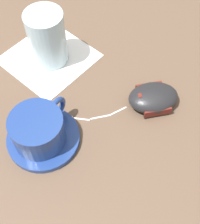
{
  "coord_description": "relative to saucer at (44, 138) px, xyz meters",
  "views": [
    {
      "loc": [
        -0.21,
        -0.29,
        0.5
      ],
      "look_at": [
        0.02,
        -0.1,
        0.03
      ],
      "focal_mm": 50.0,
      "sensor_mm": 36.0,
      "label": 1
    }
  ],
  "objects": [
    {
      "name": "ground_plane",
      "position": [
        0.07,
        0.05,
        -0.01
      ],
      "size": [
        3.0,
        3.0,
        0.0
      ],
      "primitive_type": "plane",
      "color": "brown"
    },
    {
      "name": "saucer",
      "position": [
        0.0,
        0.0,
        0.0
      ],
      "size": [
        0.13,
        0.13,
        0.01
      ],
      "primitive_type": "cylinder",
      "color": "navy",
      "rests_on": "ground"
    },
    {
      "name": "coffee_cup",
      "position": [
        -0.0,
        0.0,
        0.04
      ],
      "size": [
        0.12,
        0.09,
        0.06
      ],
      "color": "navy",
      "rests_on": "saucer"
    },
    {
      "name": "computer_mouse",
      "position": [
        0.19,
        -0.1,
        0.01
      ],
      "size": [
        0.12,
        0.11,
        0.04
      ],
      "color": "black",
      "rests_on": "ground"
    },
    {
      "name": "mouse_cable",
      "position": [
        0.08,
        -0.02,
        -0.0
      ],
      "size": [
        0.12,
        0.13,
        0.0
      ],
      "color": "white",
      "rests_on": "ground"
    },
    {
      "name": "napkin_under_glass",
      "position": [
        0.15,
        0.13,
        -0.0
      ],
      "size": [
        0.17,
        0.17,
        0.0
      ],
      "primitive_type": "cube",
      "rotation": [
        0.0,
        0.0,
        -0.03
      ],
      "color": "white",
      "rests_on": "ground"
    },
    {
      "name": "drinking_glass",
      "position": [
        0.15,
        0.13,
        0.05
      ],
      "size": [
        0.08,
        0.08,
        0.11
      ],
      "primitive_type": "cylinder",
      "color": "silver",
      "rests_on": "napkin_under_glass"
    }
  ]
}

